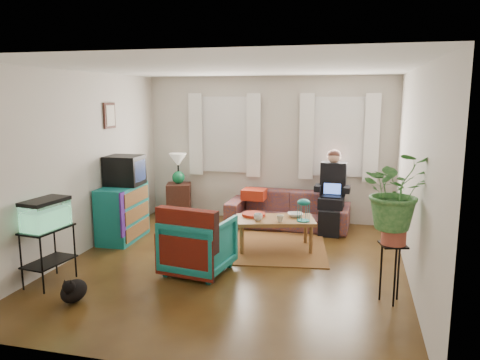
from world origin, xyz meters
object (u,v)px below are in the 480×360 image
(dresser, at_px, (123,213))
(plant_stand, at_px, (391,273))
(side_table, at_px, (179,200))
(sofa, at_px, (288,204))
(armchair, at_px, (198,242))
(aquarium_stand, at_px, (49,256))
(coffee_table, at_px, (275,234))

(dresser, xyz_separation_m, plant_stand, (3.98, -1.37, -0.10))
(side_table, bearing_deg, dresser, -102.37)
(sofa, distance_m, armchair, 2.52)
(aquarium_stand, relative_size, armchair, 0.86)
(sofa, relative_size, plant_stand, 3.12)
(side_table, xyz_separation_m, coffee_table, (2.09, -1.44, -0.08))
(armchair, bearing_deg, sofa, -99.99)
(aquarium_stand, distance_m, plant_stand, 4.02)
(coffee_table, distance_m, plant_stand, 2.15)
(dresser, height_order, armchair, dresser)
(dresser, bearing_deg, plant_stand, -21.05)
(coffee_table, bearing_deg, aquarium_stand, -156.65)
(dresser, bearing_deg, coffee_table, 0.56)
(armchair, xyz_separation_m, coffee_table, (0.81, 1.13, -0.17))
(side_table, bearing_deg, sofa, -5.29)
(dresser, relative_size, aquarium_stand, 1.39)
(coffee_table, xyz_separation_m, plant_stand, (1.55, -1.48, 0.10))
(sofa, xyz_separation_m, side_table, (-2.09, 0.19, -0.09))
(side_table, distance_m, armchair, 2.88)
(dresser, distance_m, plant_stand, 4.21)
(aquarium_stand, bearing_deg, side_table, 91.20)
(side_table, bearing_deg, armchair, -63.58)
(dresser, relative_size, coffee_table, 0.85)
(aquarium_stand, distance_m, coffee_table, 3.12)
(dresser, distance_m, aquarium_stand, 1.84)
(sofa, height_order, dresser, dresser)
(armchair, bearing_deg, aquarium_stand, 35.19)
(aquarium_stand, height_order, armchair, armchair)
(side_table, height_order, plant_stand, plant_stand)
(sofa, bearing_deg, side_table, 177.04)
(plant_stand, bearing_deg, side_table, 141.22)
(aquarium_stand, relative_size, plant_stand, 1.04)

